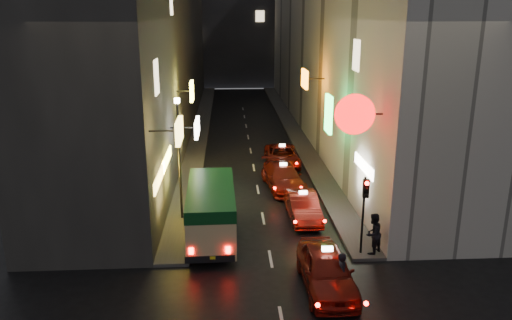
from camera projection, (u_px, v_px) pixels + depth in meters
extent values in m
cube|color=#3B3936|center=(154.00, 29.00, 43.19)|extent=(6.00, 52.00, 18.00)
cube|color=#F9CD57|center=(179.00, 131.00, 20.42)|extent=(0.18, 1.78, 0.94)
cube|color=white|center=(197.00, 127.00, 28.07)|extent=(0.18, 2.31, 0.91)
cube|color=#FFE93F|center=(192.00, 91.00, 31.59)|extent=(0.18, 1.28, 1.27)
cube|color=#F9CD57|center=(159.00, 177.00, 23.08)|extent=(0.10, 3.65, 0.55)
cube|color=#FFE93F|center=(167.00, 159.00, 25.96)|extent=(0.10, 3.66, 0.55)
cube|color=#F9CD57|center=(180.00, 126.00, 33.72)|extent=(0.10, 2.81, 0.55)
cube|color=#FFE5B2|center=(156.00, 77.00, 22.71)|extent=(0.06, 1.30, 1.60)
cube|color=#FFE5B2|center=(171.00, 1.00, 29.39)|extent=(0.06, 1.30, 1.60)
cube|color=beige|center=(336.00, 29.00, 44.09)|extent=(6.00, 52.00, 18.00)
cylinder|color=#F20A0A|center=(355.00, 114.00, 21.69)|extent=(1.77, 0.18, 1.77)
cube|color=#2FEB4F|center=(329.00, 114.00, 28.12)|extent=(0.18, 1.44, 2.13)
cube|color=orange|center=(305.00, 79.00, 34.50)|extent=(0.18, 2.07, 1.26)
cube|color=white|center=(364.00, 166.00, 24.83)|extent=(0.10, 3.30, 0.55)
cube|color=#FFE5B2|center=(356.00, 55.00, 25.95)|extent=(0.06, 1.30, 1.60)
cube|color=#37373C|center=(238.00, 9.00, 73.74)|extent=(30.00, 10.00, 22.00)
cube|color=#494644|center=(201.00, 129.00, 45.91)|extent=(1.50, 52.00, 0.15)
cube|color=#494644|center=(292.00, 128.00, 46.39)|extent=(1.50, 52.00, 0.15)
cube|color=tan|center=(211.00, 210.00, 23.21)|extent=(2.23, 6.07, 2.21)
cube|color=#0C3E19|center=(211.00, 193.00, 22.97)|extent=(2.25, 6.09, 0.55)
cube|color=black|center=(211.00, 203.00, 23.44)|extent=(2.21, 3.66, 0.50)
cube|color=black|center=(210.00, 259.00, 20.64)|extent=(2.07, 0.22, 0.30)
cube|color=#FF0A05|center=(191.00, 251.00, 20.42)|extent=(0.18, 0.06, 0.28)
cube|color=#FF0A05|center=(228.00, 250.00, 20.50)|extent=(0.18, 0.06, 0.28)
cylinder|color=black|center=(194.00, 216.00, 25.32)|extent=(0.22, 0.76, 0.76)
cylinder|color=black|center=(232.00, 250.00, 21.73)|extent=(0.22, 0.76, 0.76)
imported|color=maroon|center=(327.00, 267.00, 19.17)|extent=(2.49, 5.86, 1.85)
cube|color=white|center=(328.00, 243.00, 18.89)|extent=(0.42, 0.19, 0.16)
sphere|color=#FF0A05|center=(318.00, 305.00, 16.59)|extent=(0.16, 0.16, 0.16)
sphere|color=#FF0A05|center=(366.00, 304.00, 16.68)|extent=(0.16, 0.16, 0.16)
imported|color=maroon|center=(303.00, 204.00, 25.80)|extent=(2.18, 5.06, 1.59)
cube|color=white|center=(303.00, 188.00, 25.56)|extent=(0.42, 0.19, 0.16)
sphere|color=#FF0A05|center=(295.00, 222.00, 23.58)|extent=(0.16, 0.16, 0.16)
sphere|color=#FF0A05|center=(325.00, 221.00, 23.66)|extent=(0.16, 0.16, 0.16)
imported|color=maroon|center=(283.00, 175.00, 30.36)|extent=(2.87, 5.56, 1.69)
cube|color=white|center=(283.00, 160.00, 30.10)|extent=(0.44, 0.23, 0.16)
sphere|color=#FF0A05|center=(275.00, 188.00, 27.99)|extent=(0.16, 0.16, 0.16)
sphere|color=#FF0A05|center=(301.00, 188.00, 28.08)|extent=(0.16, 0.16, 0.16)
imported|color=maroon|center=(282.00, 154.00, 35.00)|extent=(2.10, 5.05, 1.60)
cube|color=white|center=(282.00, 142.00, 34.75)|extent=(0.42, 0.18, 0.16)
sphere|color=#FF0A05|center=(275.00, 164.00, 32.76)|extent=(0.16, 0.16, 0.16)
sphere|color=#FF0A05|center=(297.00, 163.00, 32.84)|extent=(0.16, 0.16, 0.16)
imported|color=black|center=(342.00, 272.00, 18.65)|extent=(0.43, 0.66, 1.99)
imported|color=black|center=(373.00, 231.00, 21.68)|extent=(0.91, 0.89, 2.09)
cylinder|color=black|center=(363.00, 216.00, 21.53)|extent=(0.10, 0.10, 3.50)
cube|color=black|center=(366.00, 189.00, 20.99)|extent=(0.26, 0.18, 0.80)
sphere|color=#FF0A05|center=(367.00, 183.00, 20.81)|extent=(0.18, 0.18, 0.18)
sphere|color=black|center=(367.00, 189.00, 20.89)|extent=(0.17, 0.17, 0.17)
sphere|color=black|center=(366.00, 195.00, 20.96)|extent=(0.17, 0.17, 0.17)
cylinder|color=black|center=(180.00, 162.00, 24.93)|extent=(0.12, 0.12, 6.00)
cylinder|color=#FFE5BF|center=(177.00, 101.00, 24.06)|extent=(0.28, 0.28, 0.25)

